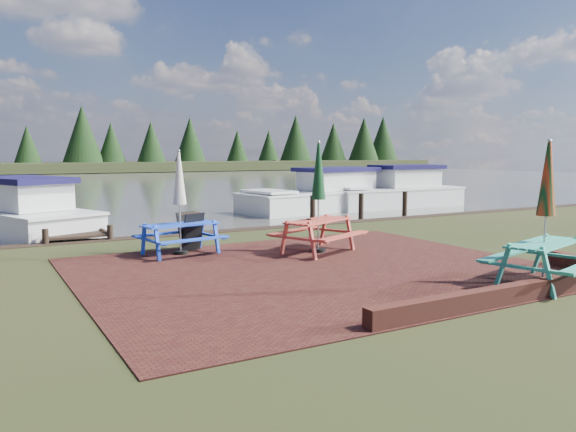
# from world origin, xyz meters

# --- Properties ---
(ground) EXTENTS (120.00, 120.00, 0.00)m
(ground) POSITION_xyz_m (0.00, 0.00, 0.00)
(ground) COLOR black
(ground) RESTS_ON ground
(paving) EXTENTS (9.00, 7.50, 0.02)m
(paving) POSITION_xyz_m (0.00, 1.00, 0.01)
(paving) COLOR #351311
(paving) RESTS_ON ground
(brick_wall) EXTENTS (6.21, 1.79, 0.30)m
(brick_wall) POSITION_xyz_m (2.15, -2.42, 0.15)
(brick_wall) COLOR #4C1E16
(brick_wall) RESTS_ON ground
(water) EXTENTS (120.00, 60.00, 0.02)m
(water) POSITION_xyz_m (0.00, 37.00, 0.00)
(water) COLOR #413F37
(water) RESTS_ON ground
(far_treeline) EXTENTS (120.00, 10.00, 8.10)m
(far_treeline) POSITION_xyz_m (0.00, 66.00, 3.28)
(far_treeline) COLOR black
(far_treeline) RESTS_ON ground
(picnic_table_teal) EXTENTS (2.17, 2.03, 2.52)m
(picnic_table_teal) POSITION_xyz_m (2.77, -2.06, 0.88)
(picnic_table_teal) COLOR teal
(picnic_table_teal) RESTS_ON ground
(picnic_table_red) EXTENTS (2.33, 2.23, 2.55)m
(picnic_table_red) POSITION_xyz_m (1.08, 2.61, 0.89)
(picnic_table_red) COLOR #C14031
(picnic_table_red) RESTS_ON ground
(picnic_table_blue) EXTENTS (1.91, 1.76, 2.36)m
(picnic_table_blue) POSITION_xyz_m (-1.79, 3.94, 0.83)
(picnic_table_blue) COLOR blue
(picnic_table_blue) RESTS_ON ground
(chalkboard) EXTENTS (0.61, 0.70, 0.91)m
(chalkboard) POSITION_xyz_m (-1.41, 4.30, 0.47)
(chalkboard) COLOR black
(chalkboard) RESTS_ON ground
(jetty) EXTENTS (1.76, 9.08, 1.00)m
(jetty) POSITION_xyz_m (-3.50, 11.28, 0.11)
(jetty) COLOR black
(jetty) RESTS_ON ground
(boat_jetty) EXTENTS (4.63, 7.18, 1.97)m
(boat_jetty) POSITION_xyz_m (-4.76, 10.54, 0.39)
(boat_jetty) COLOR silver
(boat_jetty) RESTS_ON ground
(boat_near) EXTENTS (7.83, 3.67, 2.04)m
(boat_near) POSITION_xyz_m (7.51, 12.14, 0.41)
(boat_near) COLOR silver
(boat_near) RESTS_ON ground
(boat_far) EXTENTS (6.82, 2.46, 2.12)m
(boat_far) POSITION_xyz_m (11.24, 11.81, 0.44)
(boat_far) COLOR silver
(boat_far) RESTS_ON ground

